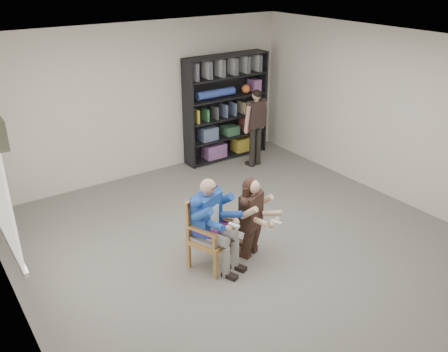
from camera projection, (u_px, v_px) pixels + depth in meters
room_shell at (264, 163)px, 6.00m from camera, size 6.00×7.00×2.80m
floor at (260, 256)px, 6.58m from camera, size 6.00×7.00×0.01m
armchair at (212, 233)px, 6.19m from camera, size 0.73×0.72×0.98m
seated_man at (212, 224)px, 6.13m from camera, size 0.79×0.91×1.27m
kneeling_woman at (253, 219)px, 6.36m from camera, size 0.74×0.91×1.17m
bookshelf at (226, 108)px, 9.48m from camera, size 1.80×0.38×2.10m
standing_man at (256, 128)px, 9.18m from camera, size 0.50×0.32×1.54m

